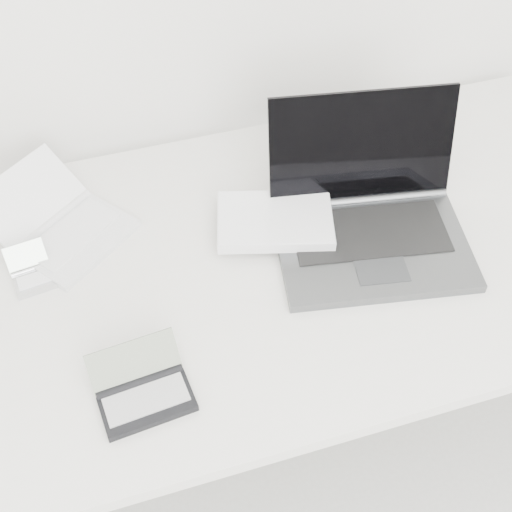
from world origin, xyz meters
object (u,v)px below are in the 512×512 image
object	(u,v)px
palmtop_charcoal	(144,392)
desk	(264,273)
laptop_large	(348,219)
netbook_open_white	(64,227)

from	to	relation	value
palmtop_charcoal	desk	bearing A→B (deg)	34.16
desk	laptop_large	size ratio (longest dim) A/B	3.09
laptop_large	palmtop_charcoal	distance (m)	0.53
netbook_open_white	laptop_large	bearing A→B (deg)	-54.39
laptop_large	netbook_open_white	distance (m)	0.57
desk	palmtop_charcoal	world-z (taller)	palmtop_charcoal
desk	netbook_open_white	bearing A→B (deg)	153.77
laptop_large	netbook_open_white	xyz separation A→B (m)	(-0.55, 0.17, -0.02)
laptop_large	palmtop_charcoal	bearing A→B (deg)	-141.78
desk	palmtop_charcoal	size ratio (longest dim) A/B	9.71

